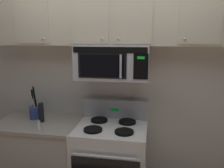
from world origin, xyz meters
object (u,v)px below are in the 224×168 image
(over_range_microwave, at_px, (113,62))
(utensil_crock_blue, at_px, (34,110))
(pepper_mill, at_px, (41,113))
(stove_range, at_px, (111,163))
(salt_shaker, at_px, (39,125))

(over_range_microwave, relative_size, utensil_crock_blue, 1.95)
(over_range_microwave, relative_size, pepper_mill, 3.48)
(utensil_crock_blue, xyz_separation_m, pepper_mill, (0.13, -0.09, 0.01))
(stove_range, height_order, pepper_mill, stove_range)
(stove_range, xyz_separation_m, salt_shaker, (-0.72, -0.21, 0.48))
(over_range_microwave, bearing_deg, utensil_crock_blue, -178.33)
(stove_range, bearing_deg, utensil_crock_blue, 174.45)
(stove_range, distance_m, salt_shaker, 0.89)
(over_range_microwave, height_order, salt_shaker, over_range_microwave)
(salt_shaker, relative_size, pepper_mill, 0.43)
(over_range_microwave, distance_m, utensil_crock_blue, 1.09)
(over_range_microwave, bearing_deg, salt_shaker, -155.24)
(over_range_microwave, height_order, pepper_mill, over_range_microwave)
(stove_range, height_order, over_range_microwave, over_range_microwave)
(over_range_microwave, relative_size, salt_shaker, 8.11)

